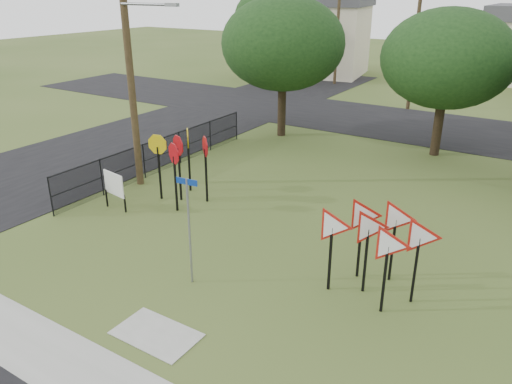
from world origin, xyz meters
TOP-DOWN VIEW (x-y plane):
  - ground at (0.00, 0.00)m, footprint 140.00×140.00m
  - sidewalk at (0.00, -4.20)m, footprint 30.00×1.60m
  - street_left at (-12.00, 10.00)m, footprint 8.00×50.00m
  - street_far at (0.00, 20.00)m, footprint 60.00×8.00m
  - curb_pad at (0.00, -2.40)m, footprint 2.00×1.20m
  - street_name_sign at (-0.73, -0.18)m, footprint 0.63×0.09m
  - stop_sign_cluster at (-4.66, 4.12)m, footprint 2.36×2.25m
  - yield_sign_cluster at (3.61, 2.04)m, footprint 3.09×1.81m
  - info_board at (-6.18, 2.13)m, footprint 1.13×0.23m
  - utility_pole_main at (-7.24, 4.50)m, footprint 3.55×0.33m
  - far_pole_a at (-2.00, 24.00)m, footprint 1.40×0.24m
  - far_pole_c at (-10.00, 30.00)m, footprint 1.40×0.24m
  - fence_run at (-7.60, 6.25)m, footprint 0.05×11.55m
  - house_left at (-14.00, 34.00)m, footprint 10.58×8.88m
  - tree_near_left at (-6.00, 14.00)m, footprint 6.40×6.40m
  - tree_near_mid at (2.00, 15.00)m, footprint 6.00×6.00m
  - tree_far_left at (-16.00, 30.00)m, footprint 6.80×6.80m

SIDE VIEW (x-z plane):
  - ground at x=0.00m, z-range 0.00..0.00m
  - sidewalk at x=0.00m, z-range 0.00..0.02m
  - street_left at x=-12.00m, z-range 0.00..0.02m
  - street_far at x=0.00m, z-range 0.00..0.02m
  - curb_pad at x=0.00m, z-range 0.00..0.02m
  - fence_run at x=-7.60m, z-range 0.03..1.53m
  - info_board at x=-6.18m, z-range 0.24..1.66m
  - street_name_sign at x=-0.73m, z-range 0.22..3.28m
  - yield_sign_cluster at x=3.61m, z-range 0.57..3.01m
  - stop_sign_cluster at x=-4.66m, z-range 0.61..3.18m
  - house_left at x=-14.00m, z-range 0.05..7.25m
  - tree_near_mid at x=2.00m, z-range 1.14..7.94m
  - far_pole_a at x=-2.00m, z-range 0.10..9.10m
  - far_pole_c at x=-10.00m, z-range 0.10..9.10m
  - tree_near_left at x=-6.00m, z-range 1.22..8.49m
  - tree_far_left at x=-16.00m, z-range 1.31..9.04m
  - utility_pole_main at x=-7.24m, z-range 0.21..10.21m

